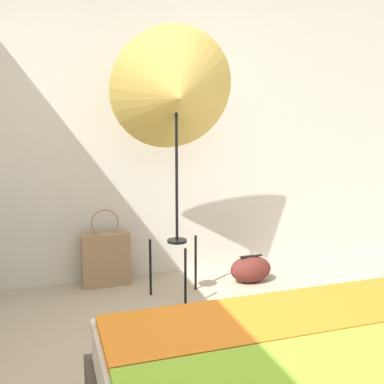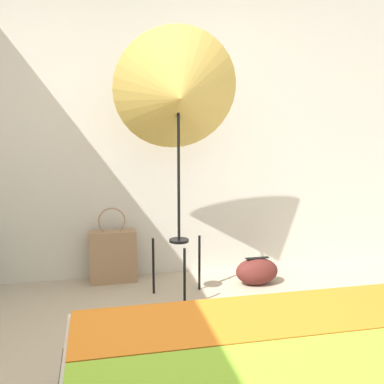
% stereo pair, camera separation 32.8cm
% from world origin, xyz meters
% --- Properties ---
extents(wall_back, '(8.00, 0.05, 2.60)m').
position_xyz_m(wall_back, '(0.00, 2.09, 1.30)').
color(wall_back, beige).
rests_on(wall_back, ground_plane).
extents(photo_umbrella, '(0.96, 0.54, 2.07)m').
position_xyz_m(photo_umbrella, '(0.22, 1.48, 1.57)').
color(photo_umbrella, black).
rests_on(photo_umbrella, ground_plane).
extents(tote_bag, '(0.40, 0.15, 0.66)m').
position_xyz_m(tote_bag, '(-0.28, 1.93, 0.23)').
color(tote_bag, '#9E7A56').
rests_on(tote_bag, ground_plane).
extents(duffel_bag, '(0.37, 0.23, 0.24)m').
position_xyz_m(duffel_bag, '(0.92, 1.61, 0.11)').
color(duffel_bag, '#5B231E').
rests_on(duffel_bag, ground_plane).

